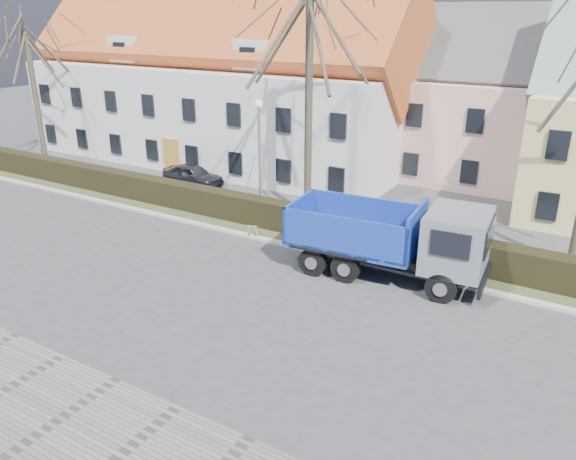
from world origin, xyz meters
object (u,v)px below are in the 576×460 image
Objects in this scene: streetlight at (260,160)px; cart_frame at (248,231)px; dump_truck at (379,237)px; parked_car_a at (193,175)px.

cart_frame is (0.93, -2.44, -2.59)m from streetlight.
dump_truck is at bearing -4.82° from cart_frame.
dump_truck is at bearing -112.84° from parked_car_a.
cart_frame is 8.81m from parked_car_a.
streetlight is at bearing 153.48° from dump_truck.
dump_truck is 6.60m from cart_frame.
parked_car_a is at bearing 145.77° from cart_frame.
streetlight is 1.56× the size of parked_car_a.
cart_frame is (-6.46, 0.55, -1.23)m from dump_truck.
parked_car_a is (-7.28, 4.95, 0.31)m from cart_frame.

